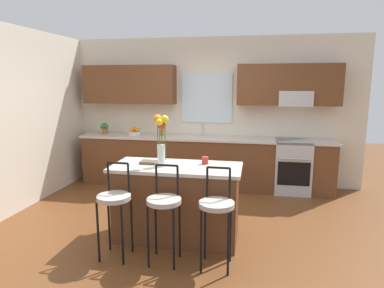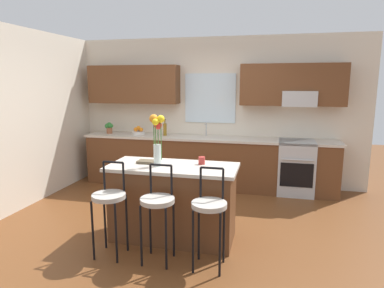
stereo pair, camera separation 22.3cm
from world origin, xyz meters
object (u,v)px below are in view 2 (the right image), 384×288
at_px(kitchen_island, 173,202).
at_px(bar_stool_near, 109,200).
at_px(bar_stool_middle, 158,205).
at_px(mug_ceramic, 202,161).
at_px(flower_vase, 157,135).
at_px(bar_stool_far, 209,209).
at_px(bottle_olive_oil, 165,129).
at_px(potted_plant_small, 109,127).
at_px(oven_range, 296,167).
at_px(fruit_bowl_oranges, 139,132).
at_px(cookbook, 146,162).

height_order(kitchen_island, bar_stool_near, bar_stool_near).
distance_m(bar_stool_middle, mug_ceramic, 0.84).
height_order(bar_stool_middle, flower_vase, flower_vase).
distance_m(bar_stool_middle, bar_stool_far, 0.55).
bearing_deg(kitchen_island, bar_stool_middle, -90.00).
bearing_deg(bar_stool_middle, mug_ceramic, 65.10).
xyz_separation_m(bar_stool_far, bottle_olive_oil, (-1.34, 2.70, 0.41)).
height_order(bottle_olive_oil, potted_plant_small, bottle_olive_oil).
height_order(oven_range, bar_stool_middle, bar_stool_middle).
bearing_deg(fruit_bowl_oranges, cookbook, -65.46).
bearing_deg(bar_stool_near, bar_stool_far, 0.00).
distance_m(flower_vase, fruit_bowl_oranges, 2.51).
bearing_deg(oven_range, bar_stool_middle, -120.20).
distance_m(kitchen_island, fruit_bowl_oranges, 2.57).
xyz_separation_m(flower_vase, bottle_olive_oil, (-0.62, 2.21, -0.25)).
height_order(oven_range, potted_plant_small, potted_plant_small).
height_order(bar_stool_near, bottle_olive_oil, bottle_olive_oil).
bearing_deg(oven_range, potted_plant_small, 179.57).
xyz_separation_m(kitchen_island, fruit_bowl_oranges, (-1.31, 2.15, 0.51)).
bearing_deg(bar_stool_middle, oven_range, 59.80).
bearing_deg(oven_range, fruit_bowl_oranges, 179.44).
bearing_deg(kitchen_island, fruit_bowl_oranges, 121.42).
distance_m(bar_stool_far, cookbook, 1.12).
height_order(bar_stool_near, flower_vase, flower_vase).
height_order(oven_range, mug_ceramic, mug_ceramic).
xyz_separation_m(oven_range, cookbook, (-1.91, -2.08, 0.48)).
bearing_deg(bar_stool_near, flower_vase, 51.75).
bearing_deg(oven_range, kitchen_island, -126.31).
distance_m(oven_range, bar_stool_far, 2.87).
bearing_deg(fruit_bowl_oranges, bottle_olive_oil, -0.39).
distance_m(kitchen_island, bar_stool_far, 0.80).
height_order(bar_stool_near, bar_stool_middle, same).
bearing_deg(bar_stool_middle, potted_plant_small, 125.33).
bearing_deg(bottle_olive_oil, fruit_bowl_oranges, 179.61).
xyz_separation_m(bar_stool_middle, flower_vase, (-0.16, 0.49, 0.65)).
xyz_separation_m(bar_stool_far, potted_plant_small, (-2.47, 2.70, 0.40)).
relative_size(oven_range, bar_stool_middle, 0.88).
bearing_deg(bar_stool_near, fruit_bowl_oranges, 105.73).
bearing_deg(cookbook, mug_ceramic, 8.37).
xyz_separation_m(bar_stool_near, bar_stool_middle, (0.55, 0.00, 0.00)).
xyz_separation_m(oven_range, bar_stool_middle, (-1.56, -2.68, 0.18)).
distance_m(bar_stool_middle, fruit_bowl_oranges, 3.03).
bearing_deg(bar_stool_near, mug_ceramic, 38.65).
bearing_deg(bottle_olive_oil, bar_stool_far, -63.67).
height_order(fruit_bowl_oranges, bottle_olive_oil, bottle_olive_oil).
relative_size(oven_range, cookbook, 4.60).
distance_m(bar_stool_near, bar_stool_middle, 0.55).
bearing_deg(flower_vase, potted_plant_small, 128.39).
bearing_deg(kitchen_island, flower_vase, -157.71).
distance_m(mug_ceramic, bottle_olive_oil, 2.29).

